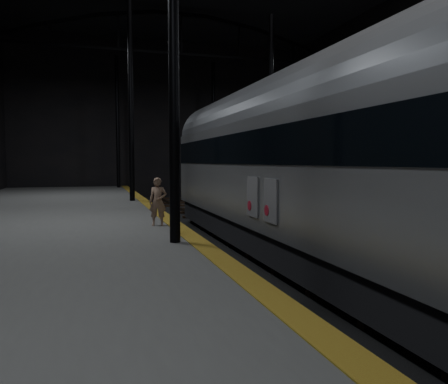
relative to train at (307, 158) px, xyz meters
name	(u,v)px	position (x,y,z in m)	size (l,w,h in m)	color
ground	(259,244)	(0.00, 3.62, -3.10)	(44.00, 44.00, 0.00)	black
platform_left	(35,242)	(-7.50, 3.62, -2.60)	(9.00, 43.80, 1.00)	#555553
platform_right	(430,222)	(7.50, 3.62, -2.60)	(9.00, 43.80, 1.00)	#555553
tactile_strip	(170,220)	(-3.25, 3.62, -2.10)	(0.50, 43.80, 0.01)	#98681B
track	(259,242)	(0.00, 3.62, -3.03)	(2.40, 43.00, 0.24)	#3F3328
train	(307,158)	(0.00, 0.00, 0.00)	(3.11, 20.80, 5.56)	gray
woman	(158,202)	(-3.80, 2.53, -1.35)	(0.55, 0.36, 1.50)	#927059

